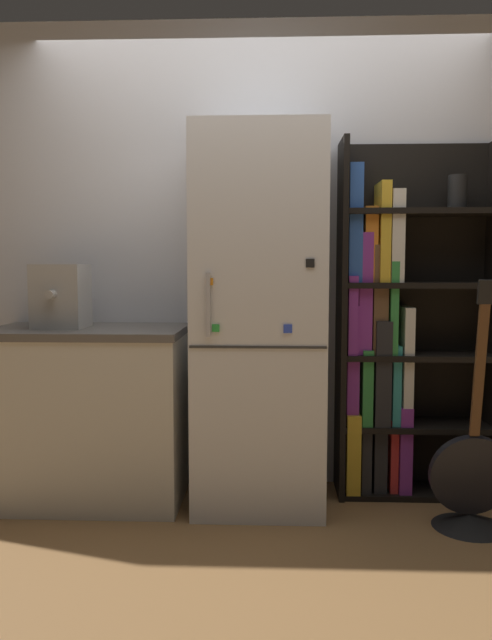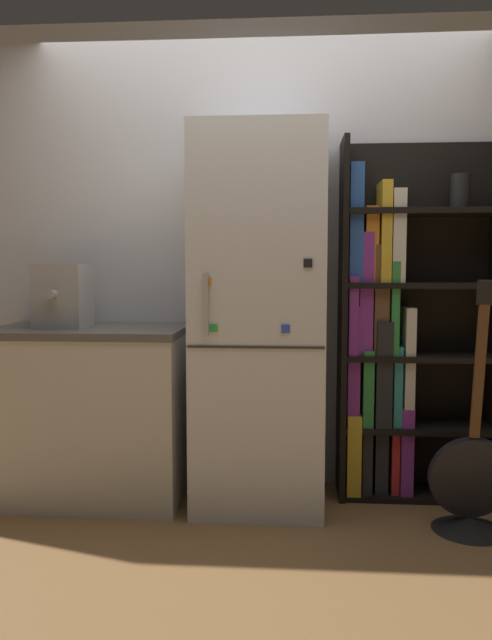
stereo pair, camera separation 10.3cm
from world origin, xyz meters
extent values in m
plane|color=olive|center=(0.00, 0.00, 0.00)|extent=(16.00, 16.00, 0.00)
cube|color=silver|center=(0.00, 0.47, 1.30)|extent=(8.00, 0.05, 2.60)
cube|color=silver|center=(0.00, 0.14, 0.97)|extent=(0.66, 0.62, 1.94)
cube|color=#333333|center=(0.00, -0.17, 0.87)|extent=(0.65, 0.01, 0.01)
cube|color=#B2B2B7|center=(-0.23, -0.19, 1.07)|extent=(0.02, 0.02, 0.30)
cube|color=black|center=(0.24, -0.18, 1.26)|extent=(0.04, 0.01, 0.04)
cube|color=green|center=(-0.20, -0.18, 0.96)|extent=(0.04, 0.01, 0.04)
cube|color=blue|center=(0.14, -0.18, 0.96)|extent=(0.04, 0.01, 0.04)
cube|color=orange|center=(-0.23, -0.18, 1.18)|extent=(0.03, 0.01, 0.03)
cube|color=black|center=(0.44, 0.29, 0.96)|extent=(0.03, 0.32, 1.91)
cube|color=black|center=(0.85, 0.43, 0.96)|extent=(0.84, 0.03, 1.91)
cube|color=black|center=(0.85, 0.29, 0.01)|extent=(0.78, 0.29, 0.03)
cube|color=black|center=(0.85, 0.29, 0.38)|extent=(0.78, 0.29, 0.03)
cube|color=black|center=(0.85, 0.29, 0.77)|extent=(0.78, 0.29, 0.03)
cube|color=black|center=(0.85, 0.29, 1.15)|extent=(0.78, 0.29, 0.03)
cube|color=black|center=(0.85, 0.29, 1.53)|extent=(0.78, 0.29, 0.03)
cube|color=gold|center=(0.50, 0.28, 0.25)|extent=(0.07, 0.27, 0.43)
cube|color=#262628|center=(0.58, 0.29, 0.30)|extent=(0.05, 0.23, 0.54)
cube|color=#262628|center=(0.65, 0.30, 0.32)|extent=(0.07, 0.22, 0.59)
cube|color=red|center=(0.72, 0.29, 0.23)|extent=(0.04, 0.21, 0.40)
cube|color=purple|center=(0.78, 0.30, 0.26)|extent=(0.07, 0.26, 0.47)
cube|color=purple|center=(0.50, 0.29, 0.72)|extent=(0.06, 0.22, 0.64)
cube|color=#338C3F|center=(0.57, 0.29, 0.60)|extent=(0.05, 0.24, 0.41)
cube|color=#262628|center=(0.65, 0.29, 0.68)|extent=(0.08, 0.26, 0.56)
cube|color=teal|center=(0.73, 0.28, 0.61)|extent=(0.04, 0.20, 0.43)
cube|color=silver|center=(0.79, 0.30, 0.71)|extent=(0.05, 0.25, 0.63)
cube|color=purple|center=(0.49, 0.30, 0.99)|extent=(0.05, 0.27, 0.42)
cube|color=purple|center=(0.56, 0.30, 1.10)|extent=(0.07, 0.22, 0.64)
cube|color=brown|center=(0.64, 0.29, 1.07)|extent=(0.08, 0.21, 0.58)
cube|color=#338C3F|center=(0.70, 0.28, 1.03)|extent=(0.04, 0.23, 0.49)
cube|color=#2D59B2|center=(0.50, 0.29, 1.47)|extent=(0.07, 0.21, 0.62)
cube|color=orange|center=(0.58, 0.30, 1.36)|extent=(0.07, 0.22, 0.40)
cube|color=gold|center=(0.65, 0.30, 1.43)|extent=(0.05, 0.25, 0.53)
cube|color=silver|center=(0.72, 0.29, 1.40)|extent=(0.07, 0.23, 0.48)
cylinder|color=black|center=(1.04, 0.29, 1.64)|extent=(0.10, 0.10, 0.18)
cube|color=beige|center=(-0.91, 0.15, 0.44)|extent=(1.00, 0.60, 0.88)
cube|color=#5B5651|center=(-0.91, 0.15, 0.90)|extent=(1.02, 0.62, 0.04)
cube|color=#A5A39E|center=(-1.04, 0.14, 1.09)|extent=(0.26, 0.25, 0.33)
cylinder|color=#A5A39E|center=(-1.04, -0.02, 1.11)|extent=(0.04, 0.06, 0.04)
cone|color=black|center=(1.02, -0.15, 0.03)|extent=(0.35, 0.35, 0.06)
cylinder|color=black|center=(1.02, -0.15, 0.26)|extent=(0.39, 0.10, 0.40)
cube|color=brown|center=(1.02, -0.22, 0.77)|extent=(0.04, 0.11, 0.63)
cube|color=black|center=(1.02, -0.27, 1.14)|extent=(0.07, 0.04, 0.11)
camera|label=1|loc=(0.07, -3.08, 1.26)|focal=35.00mm
camera|label=2|loc=(0.17, -3.08, 1.26)|focal=35.00mm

